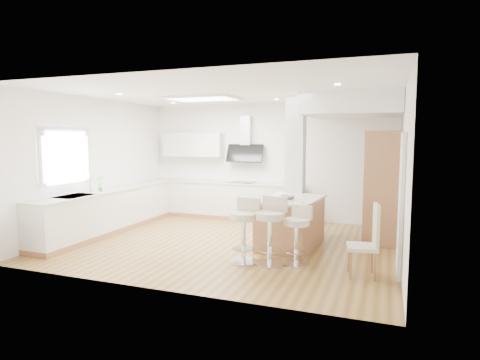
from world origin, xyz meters
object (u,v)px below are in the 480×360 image
at_px(dining_chair, 369,238).
at_px(bar_stool_c, 297,232).
at_px(bar_stool_a, 244,227).
at_px(peninsula, 291,222).
at_px(bar_stool_b, 271,227).

bearing_deg(dining_chair, bar_stool_c, 160.04).
relative_size(bar_stool_a, bar_stool_c, 1.11).
height_order(peninsula, bar_stool_c, peninsula).
xyz_separation_m(peninsula, bar_stool_b, (-0.05, -1.14, 0.14)).
xyz_separation_m(peninsula, bar_stool_a, (-0.48, -1.18, 0.12)).
bearing_deg(bar_stool_b, bar_stool_a, -165.21).
relative_size(peninsula, bar_stool_c, 1.69).
bearing_deg(bar_stool_c, peninsula, 129.15).
bearing_deg(peninsula, bar_stool_c, -65.80).
height_order(bar_stool_a, bar_stool_c, bar_stool_a).
bearing_deg(peninsula, dining_chair, -34.72).
relative_size(bar_stool_b, bar_stool_c, 1.15).
bearing_deg(dining_chair, peninsula, 130.06).
bearing_deg(dining_chair, bar_stool_b, 168.15).
height_order(bar_stool_b, dining_chair, bar_stool_b).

